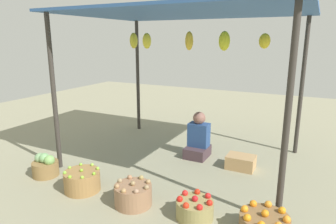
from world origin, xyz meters
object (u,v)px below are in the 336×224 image
at_px(vendor_person, 198,140).
at_px(basket_red_tomatoes, 195,209).
at_px(basket_cabbages, 45,166).
at_px(basket_limes, 82,181).
at_px(wooden_crate_near_vendor, 241,162).
at_px(basket_potatoes, 133,195).

bearing_deg(vendor_person, basket_red_tomatoes, -69.91).
height_order(basket_cabbages, basket_limes, basket_cabbages).
bearing_deg(wooden_crate_near_vendor, basket_red_tomatoes, -95.29).
bearing_deg(basket_potatoes, basket_limes, -179.86).
bearing_deg(vendor_person, basket_potatoes, -94.40).
bearing_deg(basket_red_tomatoes, wooden_crate_near_vendor, 84.71).
distance_m(vendor_person, basket_red_tomatoes, 1.84).
bearing_deg(basket_red_tomatoes, vendor_person, 110.09).
xyz_separation_m(vendor_person, wooden_crate_near_vendor, (0.77, -0.17, -0.19)).
xyz_separation_m(basket_limes, basket_red_tomatoes, (1.57, 0.08, -0.02)).
relative_size(basket_limes, basket_red_tomatoes, 1.11).
xyz_separation_m(basket_cabbages, basket_limes, (0.79, -0.09, -0.01)).
xyz_separation_m(vendor_person, basket_potatoes, (-0.14, -1.80, -0.16)).
bearing_deg(basket_cabbages, basket_potatoes, -3.31).
bearing_deg(basket_red_tomatoes, basket_potatoes, -173.99).
bearing_deg(vendor_person, wooden_crate_near_vendor, -12.06).
xyz_separation_m(vendor_person, basket_red_tomatoes, (0.63, -1.72, -0.19)).
distance_m(vendor_person, basket_potatoes, 1.82).
bearing_deg(basket_potatoes, wooden_crate_near_vendor, 60.86).
bearing_deg(basket_cabbages, wooden_crate_near_vendor, 31.68).
relative_size(basket_cabbages, basket_red_tomatoes, 0.88).
bearing_deg(basket_limes, vendor_person, 62.47).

